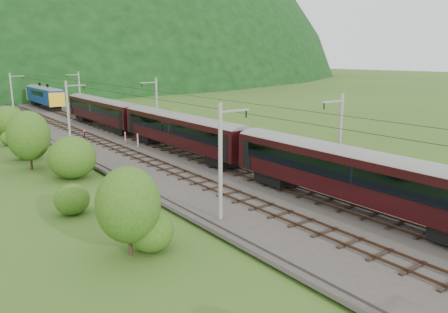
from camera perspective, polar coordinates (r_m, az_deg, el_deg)
ground at (r=34.37m, az=7.94°, el=-6.27°), size 600.00×600.00×0.00m
railbed at (r=41.67m, az=-1.74°, el=-2.48°), size 14.00×220.00×0.30m
track_left at (r=40.33m, az=-4.54°, el=-2.72°), size 2.40×220.00×0.27m
track_right at (r=42.98m, az=0.87°, el=-1.69°), size 2.40×220.00×0.27m
catenary_left at (r=57.84m, az=-19.63°, el=5.53°), size 2.54×192.28×8.00m
catenary_right at (r=62.53m, az=-8.83°, el=6.63°), size 2.54×192.28×8.00m
overhead_wires at (r=40.37m, az=-1.81°, el=7.06°), size 4.83×198.00×0.03m
train at (r=49.86m, az=-5.67°, el=4.09°), size 3.05×123.91×5.31m
hazard_post_near at (r=57.41m, az=-12.77°, el=2.42°), size 0.16×0.16×1.49m
hazard_post_far at (r=54.76m, az=-11.21°, el=2.08°), size 0.18×0.18×1.67m
signal at (r=57.75m, az=-17.73°, el=2.54°), size 0.21×0.21×1.88m
vegetation_left at (r=48.28m, az=-23.85°, el=1.20°), size 9.02×148.44×6.35m
vegetation_right at (r=48.15m, az=10.57°, el=0.78°), size 7.36×108.19×2.97m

